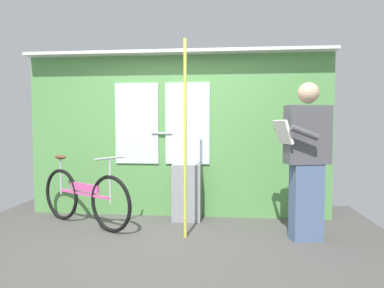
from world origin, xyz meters
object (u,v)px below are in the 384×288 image
passenger_reading_newspaper (306,158)px  handrail_pole (185,139)px  trash_bin_by_wall (187,192)px  bicycle_near_door (84,197)px

passenger_reading_newspaper → handrail_pole: (-1.31, -0.04, 0.19)m
trash_bin_by_wall → handrail_pole: 1.02m
passenger_reading_newspaper → trash_bin_by_wall: bearing=-39.6°
bicycle_near_door → trash_bin_by_wall: bicycle_near_door is taller
trash_bin_by_wall → handrail_pole: size_ratio=0.34×
bicycle_near_door → handrail_pole: (1.32, -0.34, 0.74)m
bicycle_near_door → passenger_reading_newspaper: passenger_reading_newspaper is taller
passenger_reading_newspaper → trash_bin_by_wall: passenger_reading_newspaper is taller
passenger_reading_newspaper → handrail_pole: 1.33m
bicycle_near_door → passenger_reading_newspaper: (2.63, -0.29, 0.54)m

